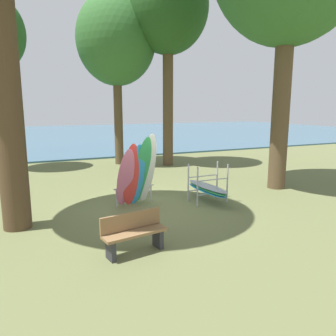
{
  "coord_description": "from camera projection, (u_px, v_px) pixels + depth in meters",
  "views": [
    {
      "loc": [
        -3.73,
        -8.94,
        3.04
      ],
      "look_at": [
        0.59,
        0.55,
        1.1
      ],
      "focal_mm": 35.1,
      "sensor_mm": 36.0,
      "label": 1
    }
  ],
  "objects": [
    {
      "name": "ground_plane",
      "position": [
        158.0,
        208.0,
        10.08
      ],
      "size": [
        80.0,
        80.0,
        0.0
      ],
      "primitive_type": "plane",
      "color": "#60663D"
    },
    {
      "name": "leaning_board_pile",
      "position": [
        137.0,
        174.0,
        10.05
      ],
      "size": [
        1.35,
        0.97,
        2.28
      ],
      "color": "pink",
      "rests_on": "ground"
    },
    {
      "name": "tree_far_left_back",
      "position": [
        168.0,
        8.0,
        16.1
      ],
      "size": [
        4.02,
        4.02,
        10.23
      ],
      "color": "brown",
      "rests_on": "ground"
    },
    {
      "name": "tree_far_right_back",
      "position": [
        116.0,
        40.0,
        16.7
      ],
      "size": [
        4.05,
        4.05,
        8.78
      ],
      "color": "brown",
      "rests_on": "ground"
    },
    {
      "name": "park_bench",
      "position": [
        134.0,
        232.0,
        6.9
      ],
      "size": [
        1.45,
        0.63,
        0.85
      ],
      "color": "#2D2D33",
      "rests_on": "ground"
    },
    {
      "name": "lake_water",
      "position": [
        57.0,
        135.0,
        35.35
      ],
      "size": [
        80.0,
        36.0,
        0.1
      ],
      "primitive_type": "cube",
      "color": "#38607A",
      "rests_on": "ground"
    },
    {
      "name": "board_storage_rack",
      "position": [
        207.0,
        188.0,
        10.6
      ],
      "size": [
        1.15,
        2.12,
        1.25
      ],
      "color": "#9EA0A5",
      "rests_on": "ground"
    }
  ]
}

